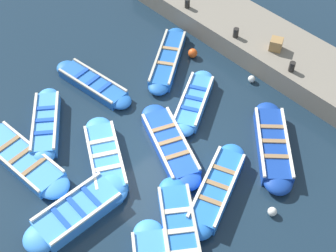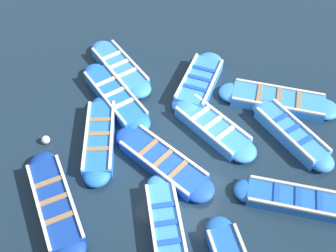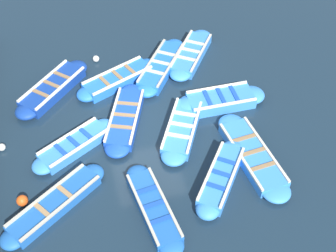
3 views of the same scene
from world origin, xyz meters
name	(u,v)px [view 1 (image 1 of 3)]	position (x,y,z in m)	size (l,w,h in m)	color
ground_plane	(146,150)	(0.00, 0.00, 0.00)	(120.00, 120.00, 0.00)	#162838
boat_bow_out	(217,189)	(0.46, -2.52, 0.19)	(3.46, 2.06, 0.44)	blue
boat_near_quay	(273,145)	(2.85, -2.61, 0.20)	(3.11, 3.12, 0.45)	navy
boat_outer_right	(78,211)	(-2.85, -0.44, 0.20)	(3.29, 1.02, 0.46)	#3884E0
boat_end_of_row	(194,102)	(2.41, 0.35, 0.17)	(3.07, 2.17, 0.40)	#3884E0
boat_centre	(170,145)	(0.59, -0.44, 0.17)	(2.09, 3.60, 0.39)	#1947B7
boat_drifting	(93,84)	(0.49, 3.33, 0.16)	(1.16, 3.42, 0.37)	#1E59AD
boat_outer_left	(168,59)	(3.24, 2.50, 0.17)	(3.43, 2.68, 0.39)	#1E59AD
boat_stern_in	(105,158)	(-1.16, 0.51, 0.17)	(2.31, 3.33, 0.40)	#3884E0
boat_inner_gap	(46,124)	(-1.73, 2.82, 0.20)	(2.48, 2.97, 0.45)	#3884E0
boat_far_corner	(180,234)	(-1.29, -2.84, 0.19)	(2.76, 3.45, 0.44)	blue
boat_alongside	(22,158)	(-3.00, 2.20, 0.16)	(1.30, 3.96, 0.37)	#3884E0
quay_wall	(276,50)	(6.26, 0.00, 0.39)	(2.48, 13.25, 0.78)	slate
bollard_mid_north	(292,67)	(5.37, -1.23, 0.95)	(0.20, 0.20, 0.35)	black
bollard_mid_south	(236,33)	(5.37, 1.23, 0.95)	(0.20, 0.20, 0.35)	black
bollard_south	(187,3)	(5.37, 3.70, 0.95)	(0.20, 0.20, 0.35)	black
wooden_crate	(276,44)	(5.88, -0.17, 0.99)	(0.41, 0.41, 0.41)	olive
buoy_orange_near	(193,53)	(4.14, 2.13, 0.17)	(0.34, 0.34, 0.34)	#E05119
buoy_yellow_far	(272,212)	(1.05, -4.04, 0.13)	(0.26, 0.26, 0.26)	silver
buoy_white_drifting	(252,79)	(4.70, -0.21, 0.12)	(0.25, 0.25, 0.25)	silver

